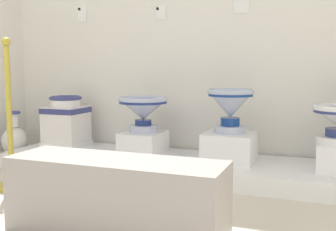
% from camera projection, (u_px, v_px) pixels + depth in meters
% --- Properties ---
extents(display_platform, '(3.09, 0.76, 0.13)m').
position_uv_depth(display_platform, '(182.00, 166.00, 3.38)').
color(display_platform, white).
rests_on(display_platform, ground_plane).
extents(plinth_block_leftmost, '(0.35, 0.37, 0.04)m').
position_uv_depth(plinth_block_leftmost, '(67.00, 144.00, 3.87)').
color(plinth_block_leftmost, white).
rests_on(plinth_block_leftmost, display_platform).
extents(antique_toilet_leftmost, '(0.34, 0.35, 0.43)m').
position_uv_depth(antique_toilet_leftmost, '(66.00, 119.00, 3.85)').
color(antique_toilet_leftmost, white).
rests_on(antique_toilet_leftmost, plinth_block_leftmost).
extents(plinth_block_tall_cobalt, '(0.33, 0.38, 0.19)m').
position_uv_depth(plinth_block_tall_cobalt, '(143.00, 143.00, 3.52)').
color(plinth_block_tall_cobalt, white).
rests_on(plinth_block_tall_cobalt, display_platform).
extents(antique_toilet_tall_cobalt, '(0.42, 0.42, 0.30)m').
position_uv_depth(antique_toilet_tall_cobalt, '(143.00, 108.00, 3.49)').
color(antique_toilet_tall_cobalt, silver).
rests_on(antique_toilet_tall_cobalt, plinth_block_tall_cobalt).
extents(plinth_block_rightmost, '(0.38, 0.39, 0.23)m').
position_uv_depth(plinth_block_rightmost, '(230.00, 147.00, 3.24)').
color(plinth_block_rightmost, white).
rests_on(plinth_block_rightmost, display_platform).
extents(antique_toilet_rightmost, '(0.36, 0.36, 0.34)m').
position_uv_depth(antique_toilet_rightmost, '(230.00, 105.00, 3.20)').
color(antique_toilet_rightmost, '#B0BDD8').
rests_on(antique_toilet_rightmost, plinth_block_rightmost).
extents(info_placard_first, '(0.09, 0.01, 0.16)m').
position_uv_depth(info_placard_first, '(82.00, 14.00, 4.01)').
color(info_placard_first, white).
extents(info_placard_second, '(0.09, 0.01, 0.13)m').
position_uv_depth(info_placard_second, '(161.00, 13.00, 3.72)').
color(info_placard_second, white).
extents(info_placard_third, '(0.13, 0.01, 0.15)m').
position_uv_depth(info_placard_third, '(242.00, 3.00, 3.45)').
color(info_placard_third, white).
extents(decorative_vase_companion, '(0.24, 0.24, 0.46)m').
position_uv_depth(decorative_vase_companion, '(14.00, 140.00, 3.96)').
color(decorative_vase_companion, '#373F7C').
rests_on(decorative_vase_companion, ground_plane).
extents(stanchion_post_near_left, '(0.25, 0.25, 1.08)m').
position_uv_depth(stanchion_post_near_left, '(10.00, 143.00, 2.96)').
color(stanchion_post_near_left, gold).
rests_on(stanchion_post_near_left, ground_plane).
extents(museum_bench, '(1.15, 0.36, 0.40)m').
position_uv_depth(museum_bench, '(116.00, 197.00, 2.15)').
color(museum_bench, gray).
rests_on(museum_bench, ground_plane).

